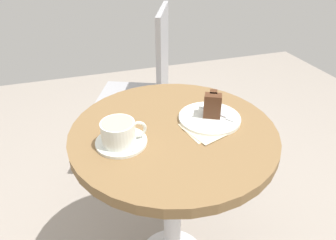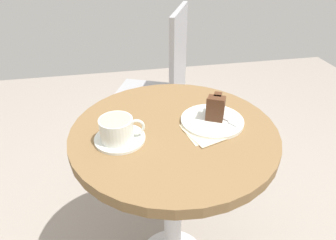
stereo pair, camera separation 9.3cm
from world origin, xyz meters
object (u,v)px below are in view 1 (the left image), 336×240
object	(u,v)px
fork	(223,116)
napkin	(205,129)
coffee_cup	(119,132)
cafe_chair	(148,83)
cake_plate	(209,118)
cake_slice	(213,105)
saucer	(121,142)
teaspoon	(134,144)

from	to	relation	value
fork	napkin	distance (m)	0.09
coffee_cup	cafe_chair	size ratio (longest dim) A/B	0.14
cake_plate	cake_slice	world-z (taller)	cake_slice
napkin	fork	bearing A→B (deg)	27.19
coffee_cup	napkin	bearing A→B (deg)	-1.18
cake_slice	cafe_chair	world-z (taller)	cafe_chair
saucer	coffee_cup	distance (m)	0.04
cake_plate	fork	bearing A→B (deg)	-15.73
saucer	cafe_chair	size ratio (longest dim) A/B	0.16
coffee_cup	cafe_chair	world-z (taller)	cafe_chair
saucer	cake_plate	distance (m)	0.31
saucer	teaspoon	distance (m)	0.05
coffee_cup	teaspoon	bearing A→B (deg)	-31.86
teaspoon	cake_slice	world-z (taller)	cake_slice
saucer	cafe_chair	xyz separation A→B (m)	(0.26, 0.71, -0.16)
saucer	fork	size ratio (longest dim) A/B	1.29
teaspoon	cafe_chair	xyz separation A→B (m)	(0.22, 0.74, -0.17)
saucer	fork	world-z (taller)	fork
cake_slice	cafe_chair	size ratio (longest dim) A/B	0.09
cake_plate	cafe_chair	size ratio (longest dim) A/B	0.22
fork	cafe_chair	distance (m)	0.71
saucer	coffee_cup	size ratio (longest dim) A/B	1.15
cafe_chair	cake_slice	bearing A→B (deg)	28.42
cake_slice	fork	size ratio (longest dim) A/B	0.73
teaspoon	napkin	bearing A→B (deg)	108.62
coffee_cup	cake_plate	size ratio (longest dim) A/B	0.65
cake_slice	fork	world-z (taller)	cake_slice
coffee_cup	cake_slice	bearing A→B (deg)	10.05
cafe_chair	saucer	bearing A→B (deg)	3.26
saucer	cake_plate	bearing A→B (deg)	7.60
cake_plate	napkin	bearing A→B (deg)	-126.11
cake_plate	cake_slice	xyz separation A→B (m)	(0.01, 0.01, 0.04)
coffee_cup	cake_slice	xyz separation A→B (m)	(0.32, 0.06, 0.00)
saucer	fork	distance (m)	0.35
saucer	napkin	distance (m)	0.27
coffee_cup	napkin	size ratio (longest dim) A/B	0.85
fork	napkin	size ratio (longest dim) A/B	0.76
fork	cake_slice	bearing A→B (deg)	-158.25
saucer	cake_slice	distance (m)	0.33
saucer	teaspoon	world-z (taller)	teaspoon
teaspoon	cafe_chair	bearing A→B (deg)	177.51
coffee_cup	fork	world-z (taller)	coffee_cup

